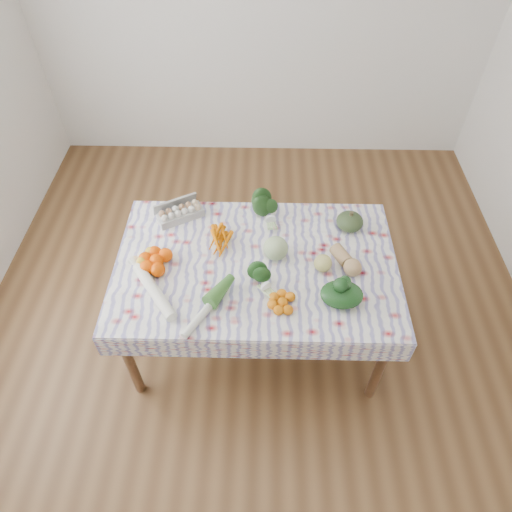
% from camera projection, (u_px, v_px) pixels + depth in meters
% --- Properties ---
extents(ground, '(4.50, 4.50, 0.00)m').
position_uv_depth(ground, '(256.00, 333.00, 3.25)').
color(ground, brown).
rests_on(ground, ground).
extents(wall_back, '(4.00, 0.04, 2.80)m').
position_uv_depth(wall_back, '(262.00, 3.00, 3.71)').
color(wall_back, white).
rests_on(wall_back, ground).
extents(dining_table, '(1.60, 1.00, 0.75)m').
position_uv_depth(dining_table, '(256.00, 272.00, 2.74)').
color(dining_table, brown).
rests_on(dining_table, ground).
extents(tablecloth, '(1.66, 1.06, 0.01)m').
position_uv_depth(tablecloth, '(256.00, 263.00, 2.68)').
color(tablecloth, white).
rests_on(tablecloth, dining_table).
extents(egg_carton, '(0.31, 0.24, 0.08)m').
position_uv_depth(egg_carton, '(180.00, 214.00, 2.90)').
color(egg_carton, '#B2B2AD').
rests_on(egg_carton, tablecloth).
extents(carrot_bunch, '(0.26, 0.24, 0.05)m').
position_uv_depth(carrot_bunch, '(220.00, 240.00, 2.77)').
color(carrot_bunch, '#D86500').
rests_on(carrot_bunch, tablecloth).
extents(kale_bunch, '(0.20, 0.18, 0.15)m').
position_uv_depth(kale_bunch, '(269.00, 210.00, 2.87)').
color(kale_bunch, '#1A3A14').
rests_on(kale_bunch, tablecloth).
extents(kabocha_squash, '(0.20, 0.20, 0.11)m').
position_uv_depth(kabocha_squash, '(350.00, 222.00, 2.83)').
color(kabocha_squash, '#354825').
rests_on(kabocha_squash, tablecloth).
extents(cabbage, '(0.16, 0.16, 0.15)m').
position_uv_depth(cabbage, '(276.00, 248.00, 2.66)').
color(cabbage, '#9CB479').
rests_on(cabbage, tablecloth).
extents(butternut_squash, '(0.20, 0.25, 0.10)m').
position_uv_depth(butternut_squash, '(347.00, 260.00, 2.63)').
color(butternut_squash, tan).
rests_on(butternut_squash, tablecloth).
extents(orange_cluster, '(0.32, 0.32, 0.09)m').
position_uv_depth(orange_cluster, '(156.00, 261.00, 2.63)').
color(orange_cluster, '#FB4F00').
rests_on(orange_cluster, tablecloth).
extents(broccoli, '(0.22, 0.22, 0.12)m').
position_uv_depth(broccoli, '(261.00, 278.00, 2.53)').
color(broccoli, '#1A4316').
rests_on(broccoli, tablecloth).
extents(mandarin_cluster, '(0.22, 0.22, 0.06)m').
position_uv_depth(mandarin_cluster, '(283.00, 302.00, 2.45)').
color(mandarin_cluster, orange).
rests_on(mandarin_cluster, tablecloth).
extents(grapefruit, '(0.12, 0.12, 0.10)m').
position_uv_depth(grapefruit, '(323.00, 263.00, 2.61)').
color(grapefruit, '#CAC165').
rests_on(grapefruit, tablecloth).
extents(spinach_bag, '(0.24, 0.20, 0.10)m').
position_uv_depth(spinach_bag, '(342.00, 294.00, 2.46)').
color(spinach_bag, black).
rests_on(spinach_bag, tablecloth).
extents(daikon, '(0.31, 0.40, 0.06)m').
position_uv_depth(daikon, '(154.00, 291.00, 2.50)').
color(daikon, white).
rests_on(daikon, tablecloth).
extents(leek, '(0.26, 0.39, 0.05)m').
position_uv_depth(leek, '(208.00, 307.00, 2.44)').
color(leek, silver).
rests_on(leek, tablecloth).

